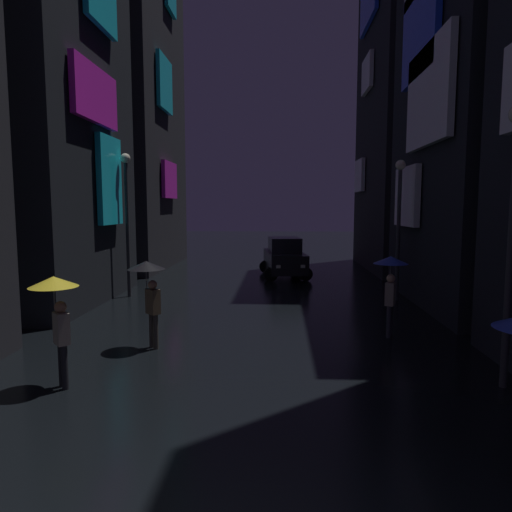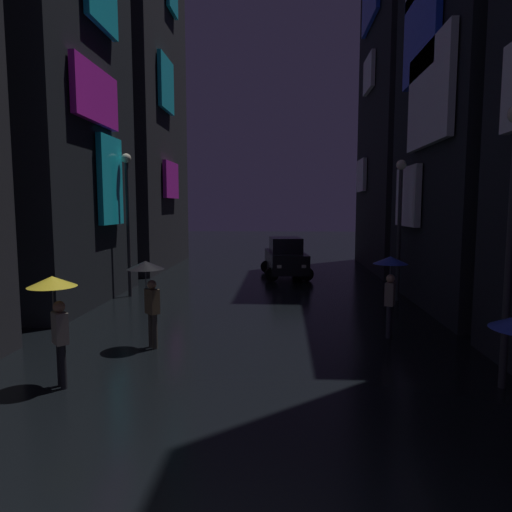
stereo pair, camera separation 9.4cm
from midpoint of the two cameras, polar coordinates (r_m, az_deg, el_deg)
building_left_mid at (r=18.43m, az=-25.04°, el=20.53°), size 4.25×7.21×16.29m
building_left_far at (r=28.23m, az=-15.04°, el=23.21°), size 4.25×8.96×23.53m
building_right_mid at (r=17.89m, az=26.64°, el=17.97°), size 4.25×7.91×14.50m
building_right_far at (r=27.61m, az=18.87°, el=23.35°), size 4.25×8.56×23.38m
pedestrian_near_crossing_black at (r=11.28m, az=-13.15°, el=-2.90°), size 0.90×0.90×2.12m
pedestrian_midstreet_centre_yellow at (r=9.38m, az=-23.58°, el=-5.08°), size 0.90×0.90×2.12m
pedestrian_midstreet_left_blue at (r=12.48m, az=16.64°, el=-2.13°), size 0.90×0.90×2.12m
car_distant at (r=22.31m, az=3.84°, el=-0.23°), size 2.59×4.30×1.92m
streetlamp_right_near at (r=9.58m, az=29.64°, el=4.70°), size 0.36×0.36×5.25m
streetlamp_right_far at (r=17.19m, az=17.68°, el=5.20°), size 0.36×0.36×5.07m
streetlamp_left_far at (r=17.84m, az=-15.60°, el=5.83°), size 0.36×0.36×5.38m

